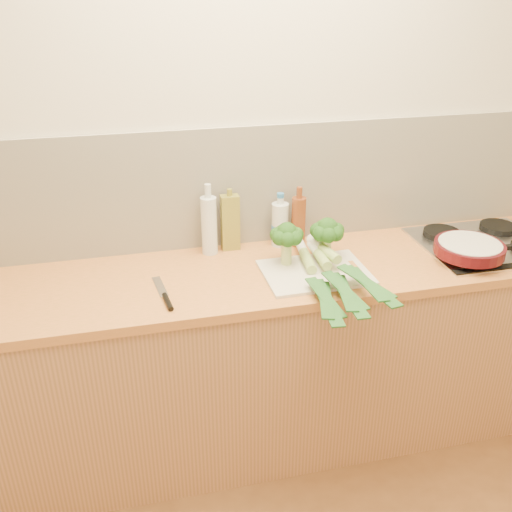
{
  "coord_description": "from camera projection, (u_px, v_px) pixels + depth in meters",
  "views": [
    {
      "loc": [
        -0.55,
        -0.86,
        2.01
      ],
      "look_at": [
        -0.08,
        1.1,
        1.02
      ],
      "focal_mm": 40.0,
      "sensor_mm": 36.0,
      "label": 1
    }
  ],
  "objects": [
    {
      "name": "gas_hob",
      "position": [
        485.0,
        243.0,
        2.6
      ],
      "size": [
        0.58,
        0.5,
        0.04
      ],
      "color": "silver",
      "rests_on": "counter"
    },
    {
      "name": "skillet",
      "position": [
        470.0,
        248.0,
        2.44
      ],
      "size": [
        0.43,
        0.3,
        0.05
      ],
      "rotation": [
        0.0,
        0.0,
        -0.16
      ],
      "color": "#430B11",
      "rests_on": "gas_hob"
    },
    {
      "name": "broccoli_left",
      "position": [
        287.0,
        236.0,
        2.36
      ],
      "size": [
        0.14,
        0.14,
        0.19
      ],
      "color": "#B7C774",
      "rests_on": "chopping_board"
    },
    {
      "name": "water_bottle",
      "position": [
        280.0,
        226.0,
        2.58
      ],
      "size": [
        0.08,
        0.08,
        0.23
      ],
      "color": "silver",
      "rests_on": "counter"
    },
    {
      "name": "room_shell",
      "position": [
        253.0,
        186.0,
        2.53
      ],
      "size": [
        3.5,
        3.5,
        3.5
      ],
      "color": "beige",
      "rests_on": "ground"
    },
    {
      "name": "counter",
      "position": [
        268.0,
        356.0,
        2.6
      ],
      "size": [
        3.2,
        0.62,
        0.9
      ],
      "color": "#B1764A",
      "rests_on": "ground"
    },
    {
      "name": "chopping_board",
      "position": [
        315.0,
        272.0,
        2.36
      ],
      "size": [
        0.44,
        0.33,
        0.01
      ],
      "primitive_type": "cube",
      "rotation": [
        0.0,
        0.0,
        0.02
      ],
      "color": "silver",
      "rests_on": "counter"
    },
    {
      "name": "leek_back",
      "position": [
        340.0,
        262.0,
        2.31
      ],
      "size": [
        0.17,
        0.63,
        0.04
      ],
      "rotation": [
        0.0,
        0.0,
        0.18
      ],
      "color": "white",
      "rests_on": "chopping_board"
    },
    {
      "name": "chefs_knife",
      "position": [
        166.0,
        298.0,
        2.17
      ],
      "size": [
        0.06,
        0.29,
        0.02
      ],
      "rotation": [
        0.0,
        0.0,
        0.13
      ],
      "color": "silver",
      "rests_on": "counter"
    },
    {
      "name": "leek_mid",
      "position": [
        329.0,
        269.0,
        2.29
      ],
      "size": [
        0.11,
        0.63,
        0.04
      ],
      "rotation": [
        0.0,
        0.0,
        -0.03
      ],
      "color": "white",
      "rests_on": "chopping_board"
    },
    {
      "name": "amber_bottle",
      "position": [
        298.0,
        221.0,
        2.57
      ],
      "size": [
        0.06,
        0.06,
        0.28
      ],
      "color": "brown",
      "rests_on": "counter"
    },
    {
      "name": "glass_bottle",
      "position": [
        209.0,
        225.0,
        2.49
      ],
      "size": [
        0.07,
        0.07,
        0.32
      ],
      "color": "silver",
      "rests_on": "counter"
    },
    {
      "name": "oil_tin",
      "position": [
        230.0,
        222.0,
        2.53
      ],
      "size": [
        0.08,
        0.05,
        0.28
      ],
      "color": "olive",
      "rests_on": "counter"
    },
    {
      "name": "broccoli_right",
      "position": [
        327.0,
        231.0,
        2.41
      ],
      "size": [
        0.15,
        0.15,
        0.19
      ],
      "color": "#B7C774",
      "rests_on": "chopping_board"
    },
    {
      "name": "leek_front",
      "position": [
        311.0,
        268.0,
        2.34
      ],
      "size": [
        0.14,
        0.73,
        0.04
      ],
      "rotation": [
        0.0,
        0.0,
        -0.11
      ],
      "color": "white",
      "rests_on": "chopping_board"
    }
  ]
}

